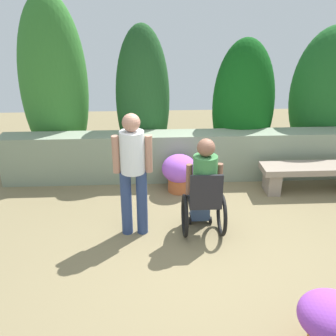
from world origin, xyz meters
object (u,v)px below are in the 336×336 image
(flower_pot_purple_near, at_px, (179,172))
(flower_pot_terracotta_by_wall, at_px, (331,320))
(person_standing_companion, at_px, (133,167))
(person_in_wheelchair, at_px, (204,190))
(stone_bench, at_px, (312,174))

(flower_pot_purple_near, distance_m, flower_pot_terracotta_by_wall, 3.35)
(flower_pot_purple_near, xyz_separation_m, flower_pot_terracotta_by_wall, (1.06, -3.17, -0.02))
(person_standing_companion, height_order, flower_pot_terracotta_by_wall, person_standing_companion)
(person_in_wheelchair, height_order, person_standing_companion, person_standing_companion)
(person_standing_companion, distance_m, flower_pot_terracotta_by_wall, 2.71)
(person_in_wheelchair, distance_m, flower_pot_purple_near, 1.29)
(flower_pot_purple_near, bearing_deg, flower_pot_terracotta_by_wall, -71.45)
(flower_pot_purple_near, relative_size, flower_pot_terracotta_by_wall, 1.03)
(person_standing_companion, bearing_deg, flower_pot_purple_near, 58.80)
(person_in_wheelchair, bearing_deg, flower_pot_purple_near, 103.89)
(person_in_wheelchair, xyz_separation_m, person_standing_companion, (-0.89, 0.05, 0.31))
(person_standing_companion, distance_m, flower_pot_purple_near, 1.50)
(flower_pot_purple_near, bearing_deg, stone_bench, -3.07)
(person_in_wheelchair, height_order, flower_pot_terracotta_by_wall, person_in_wheelchair)
(stone_bench, distance_m, flower_pot_terracotta_by_wall, 3.23)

